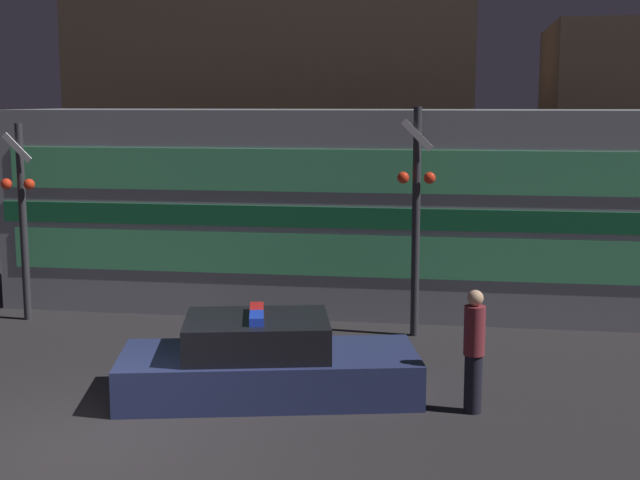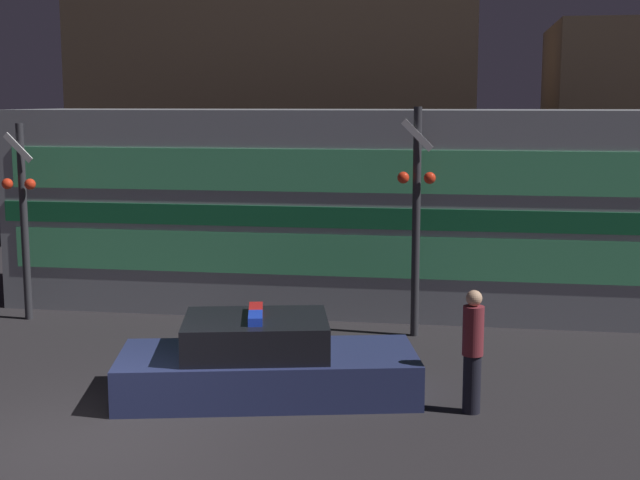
{
  "view_description": "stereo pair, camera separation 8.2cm",
  "coord_description": "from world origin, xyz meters",
  "px_view_note": "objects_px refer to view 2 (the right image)",
  "views": [
    {
      "loc": [
        4.51,
        -9.92,
        4.24
      ],
      "look_at": [
        2.1,
        5.32,
        1.83
      ],
      "focal_mm": 50.0,
      "sensor_mm": 36.0,
      "label": 1
    },
    {
      "loc": [
        4.59,
        -9.91,
        4.24
      ],
      "look_at": [
        2.1,
        5.32,
        1.83
      ],
      "focal_mm": 50.0,
      "sensor_mm": 36.0,
      "label": 2
    }
  ],
  "objects_px": {
    "pedestrian": "(473,350)",
    "crossing_signal_near": "(416,214)",
    "police_car": "(265,364)",
    "train": "(356,208)"
  },
  "relations": [
    {
      "from": "police_car",
      "to": "crossing_signal_near",
      "type": "height_order",
      "value": "crossing_signal_near"
    },
    {
      "from": "police_car",
      "to": "crossing_signal_near",
      "type": "relative_size",
      "value": 1.1
    },
    {
      "from": "train",
      "to": "pedestrian",
      "type": "distance_m",
      "value": 6.86
    },
    {
      "from": "train",
      "to": "pedestrian",
      "type": "bearing_deg",
      "value": -69.4
    },
    {
      "from": "pedestrian",
      "to": "crossing_signal_near",
      "type": "distance_m",
      "value": 4.3
    },
    {
      "from": "police_car",
      "to": "crossing_signal_near",
      "type": "xyz_separation_m",
      "value": [
        1.95,
        3.7,
        1.78
      ]
    },
    {
      "from": "train",
      "to": "pedestrian",
      "type": "xyz_separation_m",
      "value": [
        2.38,
        -6.33,
        -1.15
      ]
    },
    {
      "from": "police_car",
      "to": "crossing_signal_near",
      "type": "distance_m",
      "value": 4.54
    },
    {
      "from": "pedestrian",
      "to": "crossing_signal_near",
      "type": "height_order",
      "value": "crossing_signal_near"
    },
    {
      "from": "train",
      "to": "crossing_signal_near",
      "type": "xyz_separation_m",
      "value": [
        1.37,
        -2.39,
        0.21
      ]
    }
  ]
}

